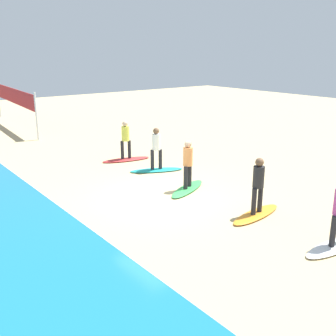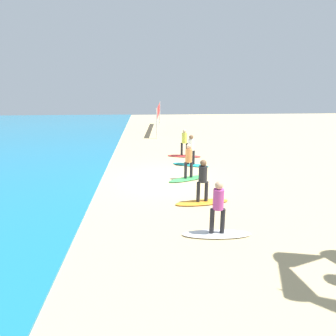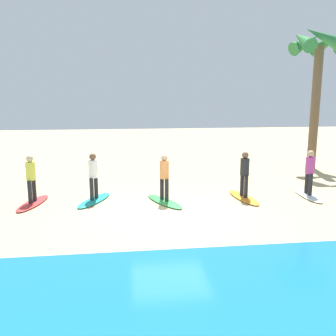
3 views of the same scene
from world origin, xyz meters
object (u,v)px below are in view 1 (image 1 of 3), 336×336
at_px(surfboard_white, 335,246).
at_px(surfboard_orange, 256,214).
at_px(surfer_teal, 156,146).
at_px(surfboard_red, 126,159).
at_px(surfer_green, 188,161).
at_px(surfboard_teal, 156,170).
at_px(surfer_red, 125,137).
at_px(surfer_orange, 258,182).
at_px(volleyball_net, 14,98).
at_px(surfboard_green, 187,189).

xyz_separation_m(surfboard_white, surfboard_orange, (2.48, -0.00, 0.00)).
height_order(surfer_teal, surfboard_red, surfer_teal).
distance_m(surfboard_white, surfer_green, 5.49).
xyz_separation_m(surfboard_teal, surfer_red, (2.08, 0.11, 0.99)).
bearing_deg(surfboard_white, surfer_red, -88.07).
distance_m(surfer_orange, surfer_red, 7.46).
bearing_deg(surfer_teal, surfer_green, 169.17).
bearing_deg(surfer_red, surfer_teal, -177.11).
bearing_deg(surfboard_red, surfer_teal, 106.37).
bearing_deg(surfer_green, volleyball_net, 3.01).
xyz_separation_m(surfboard_green, surfer_green, (0.00, 0.00, 0.99)).
bearing_deg(volleyball_net, surfer_orange, -177.08).
bearing_deg(surfboard_white, surfboard_orange, -86.76).
xyz_separation_m(surfboard_orange, surfer_orange, (0.00, 0.00, 0.99)).
xyz_separation_m(surfboard_white, surfboard_red, (9.93, -0.24, 0.00)).
bearing_deg(surfer_teal, surfboard_orange, 176.35).
xyz_separation_m(surfer_orange, surfboard_teal, (5.37, -0.34, -0.99)).
distance_m(surfer_orange, surfboard_red, 7.52).
relative_size(surfer_green, surfboard_teal, 0.78).
height_order(surfboard_white, surfboard_red, same).
bearing_deg(surfboard_orange, surfboard_red, -99.62).
bearing_deg(surfboard_green, surfboard_orange, 67.89).
relative_size(surfer_orange, surfboard_red, 0.78).
height_order(surfboard_orange, surfer_teal, surfer_teal).
bearing_deg(surfboard_white, volleyball_net, -84.12).
height_order(surfer_orange, surfer_red, same).
relative_size(surfboard_white, volleyball_net, 0.23).
distance_m(surfboard_white, surfboard_teal, 7.86).
bearing_deg(surfboard_green, surfboard_red, -119.15).
bearing_deg(surfer_red, surfboard_red, 0.00).
height_order(surfboard_white, surfboard_orange, same).
bearing_deg(surfer_teal, surfboard_green, 169.17).
xyz_separation_m(surfer_red, volleyball_net, (10.85, 1.17, 0.75)).
height_order(surfer_orange, surfboard_red, surfer_orange).
xyz_separation_m(surfboard_white, volleyball_net, (20.78, 0.93, 1.74)).
relative_size(surfer_red, volleyball_net, 0.18).
height_order(surfboard_orange, surfboard_green, same).
distance_m(surfboard_orange, surfboard_green, 2.93).
bearing_deg(surfer_red, surfboard_white, 178.61).
xyz_separation_m(surfboard_white, surfer_teal, (7.85, -0.35, 0.99)).
height_order(surfboard_teal, surfer_red, surfer_red).
xyz_separation_m(surfer_teal, volleyball_net, (12.93, 1.28, 0.75)).
relative_size(surfboard_green, surfer_red, 1.28).
distance_m(surfer_teal, surfboard_red, 2.31).
distance_m(surfboard_orange, surfboard_teal, 5.38).
height_order(surfer_green, surfer_red, same).
bearing_deg(surfer_green, surfer_orange, -177.54).
distance_m(surfboard_white, surfboard_red, 9.93).
height_order(surfboard_orange, surfer_orange, surfer_orange).
relative_size(surfboard_white, surfboard_teal, 1.00).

